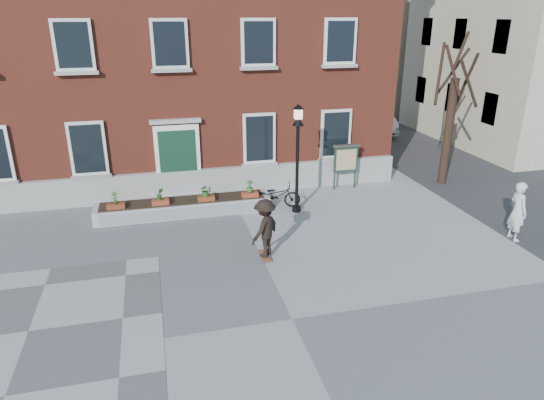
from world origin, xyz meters
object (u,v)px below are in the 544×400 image
object	(u,v)px
bicycle	(276,195)
bystander	(518,211)
lamp_post	(298,144)
parked_car	(374,118)
notice_board	(346,159)
skateboarder	(265,228)

from	to	relation	value
bicycle	bystander	world-z (taller)	bystander
bicycle	lamp_post	size ratio (longest dim) A/B	0.45
parked_car	notice_board	size ratio (longest dim) A/B	2.64
notice_board	lamp_post	bearing A→B (deg)	-144.21
bicycle	lamp_post	world-z (taller)	lamp_post
parked_car	bystander	size ratio (longest dim) A/B	2.55
bicycle	skateboarder	xyz separation A→B (m)	(-1.34, -3.83, 0.49)
bystander	notice_board	xyz separation A→B (m)	(-3.46, 5.83, 0.29)
lamp_post	notice_board	distance (m)	3.50
parked_car	notice_board	distance (m)	10.87
bicycle	bystander	size ratio (longest dim) A/B	0.92
skateboarder	lamp_post	bearing A→B (deg)	59.02
bicycle	notice_board	world-z (taller)	notice_board
bicycle	bystander	distance (m)	8.11
lamp_post	notice_board	bearing A→B (deg)	35.79
bicycle	lamp_post	xyz separation A→B (m)	(0.60, -0.60, 2.07)
skateboarder	bystander	bearing A→B (deg)	-4.90
notice_board	bystander	bearing A→B (deg)	-59.28
bicycle	notice_board	bearing A→B (deg)	-54.39
bystander	lamp_post	distance (m)	7.42
bystander	bicycle	bearing A→B (deg)	60.18
parked_car	skateboarder	distance (m)	17.67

